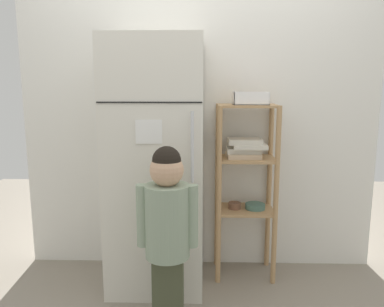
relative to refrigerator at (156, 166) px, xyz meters
name	(u,v)px	position (x,y,z in m)	size (l,w,h in m)	color
ground_plane	(198,283)	(0.29, -0.02, -0.86)	(6.00, 6.00, 0.00)	gray
kitchen_wall_back	(199,125)	(0.29, 0.32, 0.25)	(2.67, 0.03, 2.21)	silver
refrigerator	(156,166)	(0.00, 0.00, 0.00)	(0.64, 0.62, 1.71)	silver
child_standing	(167,221)	(0.12, -0.52, -0.20)	(0.35, 0.26, 1.08)	#464A33
pantry_shelf_unit	(246,170)	(0.63, 0.14, -0.06)	(0.43, 0.31, 1.27)	tan
fruit_bin	(250,100)	(0.65, 0.11, 0.44)	(0.24, 0.18, 0.09)	white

